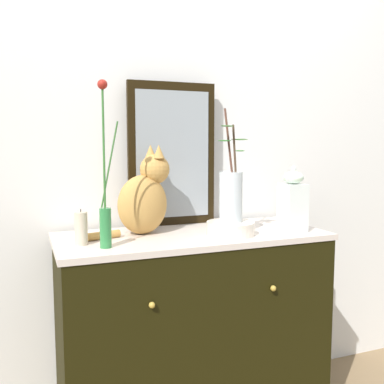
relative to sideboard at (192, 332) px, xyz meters
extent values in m
cube|color=silver|center=(0.00, 0.32, 0.85)|extent=(4.40, 0.08, 2.60)
cube|color=black|center=(0.00, 0.00, -0.01)|extent=(1.13, 0.48, 0.87)
cube|color=beige|center=(0.00, 0.00, 0.43)|extent=(1.16, 0.49, 0.02)
sphere|color=#B79338|center=(-0.25, -0.25, 0.25)|extent=(0.02, 0.02, 0.02)
sphere|color=#B79338|center=(0.25, -0.25, 0.25)|extent=(0.02, 0.02, 0.02)
cube|color=black|center=(-0.01, 0.23, 0.78)|extent=(0.42, 0.03, 0.67)
cube|color=gray|center=(-0.01, 0.21, 0.78)|extent=(0.36, 0.01, 0.59)
ellipsoid|color=#B98743|center=(-0.20, 0.07, 0.57)|extent=(0.26, 0.20, 0.25)
sphere|color=#B98743|center=(-0.14, 0.08, 0.72)|extent=(0.13, 0.13, 0.13)
cone|color=#B98743|center=(-0.15, 0.12, 0.80)|extent=(0.05, 0.05, 0.06)
cone|color=#B98743|center=(-0.13, 0.05, 0.80)|extent=(0.05, 0.05, 0.06)
cylinder|color=#B98743|center=(-0.38, 0.02, 0.46)|extent=(0.14, 0.07, 0.03)
cylinder|color=#2D7B3D|center=(-0.39, -0.13, 0.52)|extent=(0.04, 0.04, 0.15)
cylinder|color=#346D2E|center=(-0.39, -0.13, 0.81)|extent=(0.01, 0.01, 0.43)
sphere|color=maroon|center=(-0.39, -0.13, 1.05)|extent=(0.04, 0.04, 0.04)
cylinder|color=#33652C|center=(-0.37, -0.13, 0.76)|extent=(0.07, 0.01, 0.32)
cylinder|color=silver|center=(0.14, -0.09, 0.48)|extent=(0.20, 0.20, 0.06)
cylinder|color=silver|center=(0.14, -0.09, 0.61)|extent=(0.10, 0.10, 0.21)
cylinder|color=#493727|center=(0.15, -0.11, 0.77)|extent=(0.03, 0.02, 0.28)
ellipsoid|color=#386F31|center=(0.17, -0.11, 0.80)|extent=(0.05, 0.07, 0.01)
ellipsoid|color=#3C722D|center=(0.17, -0.11, 0.85)|extent=(0.08, 0.07, 0.01)
cylinder|color=#533327|center=(0.13, -0.10, 0.81)|extent=(0.04, 0.04, 0.35)
ellipsoid|color=#2A7024|center=(0.10, -0.12, 0.85)|extent=(0.08, 0.06, 0.01)
ellipsoid|color=#336326|center=(0.10, -0.14, 0.90)|extent=(0.08, 0.06, 0.01)
cube|color=white|center=(0.43, -0.12, 0.55)|extent=(0.10, 0.10, 0.21)
ellipsoid|color=white|center=(0.43, -0.12, 0.69)|extent=(0.09, 0.09, 0.05)
sphere|color=white|center=(0.43, -0.12, 0.73)|extent=(0.02, 0.02, 0.02)
cylinder|color=beige|center=(-0.47, -0.05, 0.51)|extent=(0.05, 0.05, 0.13)
cylinder|color=black|center=(-0.47, -0.05, 0.58)|extent=(0.00, 0.00, 0.01)
camera|label=1|loc=(-0.68, -1.74, 0.84)|focal=41.09mm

